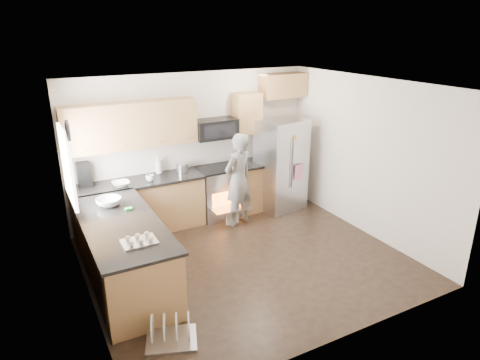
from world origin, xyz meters
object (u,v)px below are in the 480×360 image
dish_rack (171,334)px  stove_range (219,181)px  refrigerator (281,165)px  person (238,180)px

dish_rack → stove_range: bearing=55.5°
stove_range → dish_rack: size_ratio=2.65×
refrigerator → dish_rack: bearing=-150.3°
refrigerator → person: (-1.05, -0.26, -0.04)m
person → dish_rack: (-2.09, -2.34, -0.73)m
stove_range → refrigerator: size_ratio=1.04×
refrigerator → person: refrigerator is taller
person → dish_rack: bearing=29.0°
refrigerator → person: bearing=-176.1°
stove_range → person: (0.14, -0.49, 0.15)m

